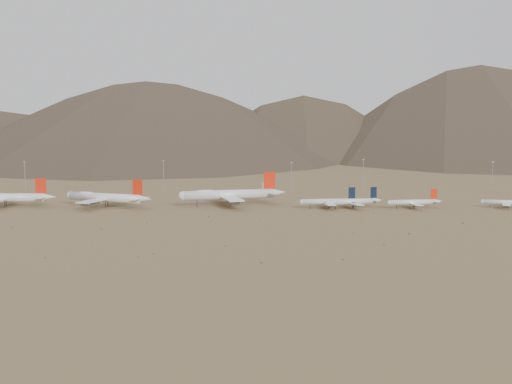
{
  "coord_description": "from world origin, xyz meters",
  "views": [
    {
      "loc": [
        30.59,
        -471.84,
        67.81
      ],
      "look_at": [
        22.38,
        30.0,
        10.15
      ],
      "focal_mm": 50.0,
      "sensor_mm": 36.0,
      "label": 1
    }
  ],
  "objects_px": {
    "widebody_east": "(229,194)",
    "control_tower": "(267,185)",
    "widebody_west": "(4,197)",
    "narrowbody_b": "(353,202)",
    "narrowbody_a": "(330,202)",
    "widebody_centre": "(105,197)"
  },
  "relations": [
    {
      "from": "widebody_west",
      "to": "narrowbody_a",
      "type": "height_order",
      "value": "widebody_west"
    },
    {
      "from": "widebody_east",
      "to": "control_tower",
      "type": "bearing_deg",
      "value": 56.72
    },
    {
      "from": "widebody_centre",
      "to": "narrowbody_b",
      "type": "distance_m",
      "value": 173.65
    },
    {
      "from": "narrowbody_a",
      "to": "control_tower",
      "type": "bearing_deg",
      "value": 105.48
    },
    {
      "from": "narrowbody_a",
      "to": "control_tower",
      "type": "distance_m",
      "value": 109.37
    },
    {
      "from": "widebody_west",
      "to": "widebody_east",
      "type": "bearing_deg",
      "value": 3.82
    },
    {
      "from": "widebody_west",
      "to": "widebody_centre",
      "type": "height_order",
      "value": "widebody_centre"
    },
    {
      "from": "widebody_east",
      "to": "narrowbody_a",
      "type": "height_order",
      "value": "widebody_east"
    },
    {
      "from": "widebody_centre",
      "to": "narrowbody_a",
      "type": "distance_m",
      "value": 157.14
    },
    {
      "from": "widebody_centre",
      "to": "narrowbody_b",
      "type": "xyz_separation_m",
      "value": [
        173.63,
        -1.36,
        -2.46
      ]
    },
    {
      "from": "widebody_centre",
      "to": "widebody_east",
      "type": "relative_size",
      "value": 0.86
    },
    {
      "from": "widebody_west",
      "to": "widebody_east",
      "type": "distance_m",
      "value": 158.02
    },
    {
      "from": "widebody_west",
      "to": "narrowbody_a",
      "type": "bearing_deg",
      "value": -0.57
    },
    {
      "from": "widebody_east",
      "to": "widebody_west",
      "type": "bearing_deg",
      "value": 167.81
    },
    {
      "from": "control_tower",
      "to": "widebody_west",
      "type": "bearing_deg",
      "value": -151.71
    },
    {
      "from": "narrowbody_a",
      "to": "widebody_west",
      "type": "bearing_deg",
      "value": 171.6
    },
    {
      "from": "widebody_centre",
      "to": "narrowbody_a",
      "type": "xyz_separation_m",
      "value": [
        157.11,
        -2.07,
        -2.4
      ]
    },
    {
      "from": "widebody_centre",
      "to": "widebody_east",
      "type": "distance_m",
      "value": 87.1
    },
    {
      "from": "widebody_east",
      "to": "widebody_centre",
      "type": "bearing_deg",
      "value": 170.47
    },
    {
      "from": "widebody_west",
      "to": "control_tower",
      "type": "height_order",
      "value": "widebody_west"
    },
    {
      "from": "narrowbody_b",
      "to": "control_tower",
      "type": "relative_size",
      "value": 3.49
    },
    {
      "from": "widebody_west",
      "to": "narrowbody_b",
      "type": "bearing_deg",
      "value": -0.38
    }
  ]
}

